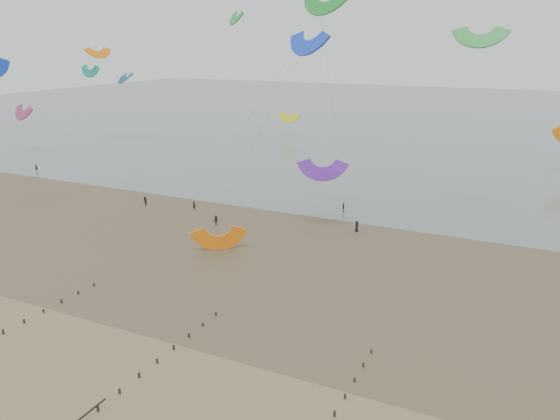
{
  "coord_description": "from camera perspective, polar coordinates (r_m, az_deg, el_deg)",
  "views": [
    {
      "loc": [
        34.25,
        -34.51,
        29.5
      ],
      "look_at": [
        4.35,
        28.0,
        8.0
      ],
      "focal_mm": 35.0,
      "sensor_mm": 36.0,
      "label": 1
    }
  ],
  "objects": [
    {
      "name": "kitesurfer_lead",
      "position": [
        101.07,
        -8.97,
        0.5
      ],
      "size": [
        0.56,
        0.38,
        1.53
      ],
      "primitive_type": "imported",
      "rotation": [
        0.0,
        0.0,
        3.16
      ],
      "color": "black",
      "rests_on": "ground"
    },
    {
      "name": "kites_airborne",
      "position": [
        125.81,
        10.91,
        13.09
      ],
      "size": [
        243.86,
        109.82,
        43.01
      ],
      "color": "#158B78",
      "rests_on": "ground"
    },
    {
      "name": "sea_and_shore",
      "position": [
        84.19,
        -3.3,
        -3.3
      ],
      "size": [
        500.0,
        665.0,
        0.03
      ],
      "color": "#475654",
      "rests_on": "ground"
    },
    {
      "name": "kitesurfers",
      "position": [
        91.96,
        7.95,
        -1.08
      ],
      "size": [
        128.92,
        19.26,
        1.8
      ],
      "color": "black",
      "rests_on": "ground"
    },
    {
      "name": "ground",
      "position": [
        56.87,
        -16.93,
        -14.84
      ],
      "size": [
        500.0,
        500.0,
        0.0
      ],
      "primitive_type": "plane",
      "color": "brown",
      "rests_on": "ground"
    },
    {
      "name": "grounded_kite",
      "position": [
        81.48,
        -6.35,
        -4.1
      ],
      "size": [
        8.78,
        8.45,
        3.81
      ],
      "primitive_type": null,
      "rotation": [
        1.54,
        0.0,
        0.63
      ],
      "color": "orange",
      "rests_on": "ground"
    }
  ]
}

